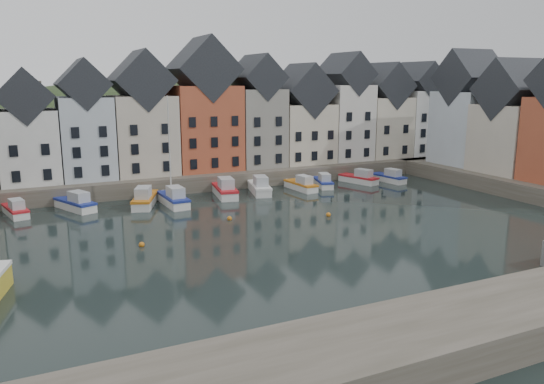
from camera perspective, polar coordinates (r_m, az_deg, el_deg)
ground at (r=49.21m, az=3.11°, el=-4.69°), size 260.00×260.00×0.00m
far_quay at (r=76.02m, az=-7.66°, el=1.98°), size 90.00×16.00×2.00m
near_wall at (r=26.57m, az=6.81°, el=-17.74°), size 50.00×6.00×2.00m
hillside at (r=105.02m, az=-11.71°, el=-6.01°), size 153.60×70.40×64.00m
far_terrace at (r=74.21m, az=-4.97°, el=7.93°), size 72.37×8.16×17.78m
right_terrace at (r=76.79m, az=24.65°, el=7.05°), size 8.30×24.25×16.36m
mooring_buoys at (r=52.19m, az=-3.55°, el=-3.54°), size 20.50×5.50×0.50m
boat_a at (r=62.12m, az=-25.84°, el=-1.77°), size 2.82×5.65×2.08m
boat_b at (r=62.28m, az=-20.34°, el=-1.19°), size 4.23×6.43×2.37m
boat_c at (r=61.93m, az=-13.53°, el=-0.78°), size 4.36×6.99×2.57m
boat_d at (r=61.51m, az=-10.53°, el=-0.68°), size 2.33×6.67×12.59m
boat_e at (r=65.43m, az=-5.10°, el=0.22°), size 3.24×7.24×2.68m
boat_f at (r=67.02m, az=-1.35°, el=0.52°), size 3.51×6.91×2.54m
boat_g at (r=68.99m, az=3.19°, el=0.75°), size 2.25×5.86×2.20m
boat_h at (r=71.41m, az=5.53°, el=1.07°), size 3.17×5.69×2.09m
boat_i at (r=74.47m, az=9.40°, el=1.45°), size 3.51×6.07×2.22m
boat_j at (r=76.15m, az=12.51°, el=1.54°), size 2.53×5.73×2.13m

